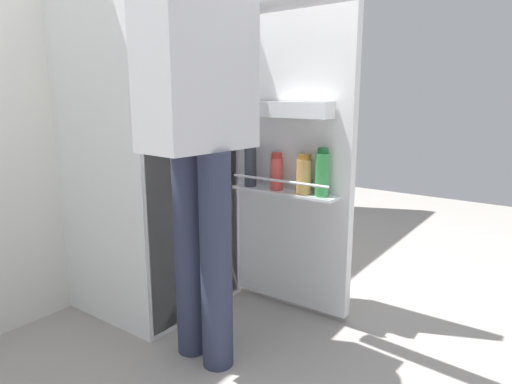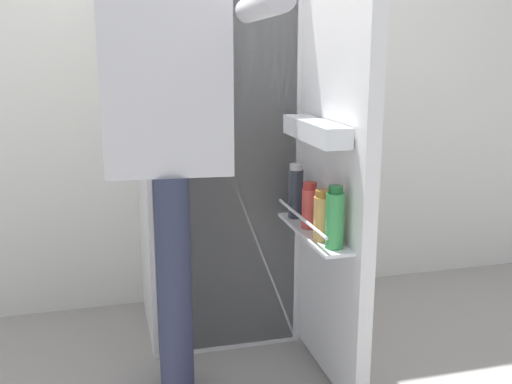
{
  "view_description": "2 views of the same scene",
  "coord_description": "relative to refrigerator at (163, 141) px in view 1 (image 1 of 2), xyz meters",
  "views": [
    {
      "loc": [
        -1.46,
        -1.13,
        1.04
      ],
      "look_at": [
        -0.02,
        -0.09,
        0.65
      ],
      "focal_mm": 31.66,
      "sensor_mm": 36.0,
      "label": 1
    },
    {
      "loc": [
        -0.47,
        -1.98,
        1.25
      ],
      "look_at": [
        0.04,
        -0.08,
        0.77
      ],
      "focal_mm": 41.24,
      "sensor_mm": 36.0,
      "label": 2
    }
  ],
  "objects": [
    {
      "name": "ground_plane",
      "position": [
        -0.03,
        -0.49,
        -0.82
      ],
      "size": [
        6.47,
        6.47,
        0.0
      ],
      "primitive_type": "plane",
      "color": "gray"
    },
    {
      "name": "kitchen_wall",
      "position": [
        -0.03,
        0.4,
        0.51
      ],
      "size": [
        4.4,
        0.1,
        2.66
      ],
      "primitive_type": "cube",
      "color": "silver",
      "rests_on": "ground_plane"
    },
    {
      "name": "refrigerator",
      "position": [
        0.0,
        0.0,
        0.0
      ],
      "size": [
        0.68,
        1.19,
        1.63
      ],
      "color": "white",
      "rests_on": "ground_plane"
    },
    {
      "name": "person",
      "position": [
        -0.27,
        -0.49,
        0.19
      ],
      "size": [
        0.54,
        0.76,
        1.68
      ],
      "color": "#2D334C",
      "rests_on": "ground_plane"
    }
  ]
}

